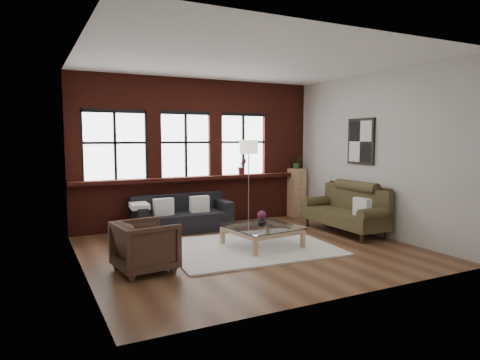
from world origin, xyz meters
name	(u,v)px	position (x,y,z in m)	size (l,w,h in m)	color
floor	(250,249)	(0.00, 0.00, 0.00)	(5.50, 5.50, 0.00)	brown
ceiling	(251,61)	(0.00, 0.00, 3.20)	(5.50, 5.50, 0.00)	white
wall_back	(198,152)	(0.00, 2.50, 1.60)	(5.50, 5.50, 0.00)	beige
wall_front	(351,166)	(0.00, -2.50, 1.60)	(5.50, 5.50, 0.00)	beige
wall_left	(79,161)	(-2.75, 0.00, 1.60)	(5.00, 5.00, 0.00)	beige
wall_right	(372,154)	(2.75, 0.00, 1.60)	(5.00, 5.00, 0.00)	beige
brick_backwall	(198,153)	(0.00, 2.44, 1.60)	(5.50, 0.12, 3.20)	#5B1E15
sill_ledge	(200,178)	(0.00, 2.35, 1.04)	(5.50, 0.30, 0.08)	#5B1E15
window_left	(115,147)	(-1.80, 2.45, 1.75)	(1.38, 0.10, 1.50)	black
window_mid	(185,146)	(-0.30, 2.45, 1.75)	(1.38, 0.10, 1.50)	black
window_right	(243,145)	(1.10, 2.45, 1.75)	(1.38, 0.10, 1.50)	black
wall_poster	(361,141)	(2.72, 0.30, 1.85)	(0.05, 0.74, 0.94)	black
shag_rug	(249,247)	(0.01, 0.06, 0.02)	(2.81, 2.21, 0.03)	silver
dark_sofa	(183,214)	(-0.57, 1.90, 0.36)	(2.01, 0.81, 0.73)	black
pillow_a	(164,207)	(-1.00, 1.80, 0.55)	(0.40, 0.14, 0.34)	white
pillow_b	(199,204)	(-0.24, 1.80, 0.55)	(0.40, 0.14, 0.34)	white
vintage_settee	(344,208)	(2.30, 0.27, 0.52)	(0.86, 1.93, 1.03)	#41381E
pillow_settee	(362,207)	(2.22, -0.32, 0.62)	(0.14, 0.38, 0.34)	white
armchair	(145,246)	(-1.94, -0.41, 0.37)	(0.79, 0.82, 0.74)	#412B20
coffee_table	(262,237)	(0.26, 0.06, 0.18)	(1.14, 1.14, 0.38)	tan
vase	(262,222)	(0.26, 0.06, 0.45)	(0.16, 0.16, 0.16)	#B2B2B2
flowers	(262,215)	(0.26, 0.06, 0.57)	(0.16, 0.16, 0.16)	maroon
drawer_chest	(296,192)	(2.47, 2.25, 0.59)	(0.36, 0.36, 1.18)	tan
potted_plant_top	(296,162)	(2.47, 2.25, 1.33)	(0.28, 0.25, 0.32)	#2D5923
floor_lamp	(249,179)	(0.99, 1.94, 1.01)	(0.40, 0.40, 2.02)	#A5A5A8
sill_plant	(242,166)	(1.02, 2.32, 1.27)	(0.21, 0.17, 0.38)	maroon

